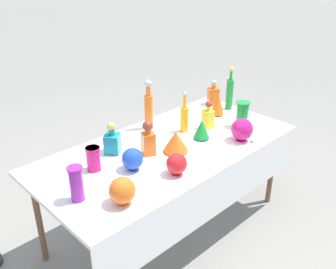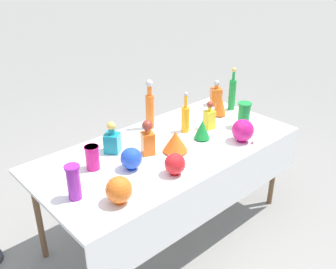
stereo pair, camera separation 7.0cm
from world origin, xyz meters
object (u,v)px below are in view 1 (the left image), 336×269
at_px(cardboard_box_behind_left, 89,168).
at_px(round_bowl_1, 242,129).
at_px(tall_bottle_0, 184,118).
at_px(round_bowl_0, 133,159).
at_px(slender_vase_1, 93,158).
at_px(fluted_vase_1, 218,102).
at_px(slender_vase_2, 76,183).
at_px(fluted_vase_0, 176,141).
at_px(square_decanter_1, 208,117).
at_px(square_decanter_3, 112,141).
at_px(fluted_vase_2, 202,129).
at_px(square_decanter_2, 213,95).
at_px(slender_vase_0, 242,113).
at_px(round_bowl_3, 177,164).
at_px(square_decanter_0, 148,139).
at_px(tall_bottle_1, 149,107).
at_px(round_bowl_2, 122,191).
at_px(tall_bottle_2, 230,92).

bearing_deg(cardboard_box_behind_left, round_bowl_1, -68.81).
relative_size(tall_bottle_0, round_bowl_0, 2.17).
height_order(slender_vase_1, fluted_vase_1, fluted_vase_1).
relative_size(tall_bottle_0, slender_vase_2, 1.52).
bearing_deg(fluted_vase_0, square_decanter_1, 12.05).
relative_size(square_decanter_3, fluted_vase_2, 1.51).
bearing_deg(round_bowl_1, square_decanter_2, 56.43).
bearing_deg(slender_vase_0, cardboard_box_behind_left, 121.46).
height_order(square_decanter_2, round_bowl_3, square_decanter_2).
distance_m(square_decanter_0, slender_vase_2, 0.67).
xyz_separation_m(tall_bottle_0, round_bowl_3, (-0.50, -0.41, -0.04)).
xyz_separation_m(tall_bottle_1, round_bowl_1, (0.36, -0.66, -0.09)).
height_order(tall_bottle_1, slender_vase_0, tall_bottle_1).
relative_size(square_decanter_1, round_bowl_3, 1.59).
bearing_deg(slender_vase_2, fluted_vase_1, 8.49).
height_order(slender_vase_0, cardboard_box_behind_left, slender_vase_0).
relative_size(tall_bottle_0, square_decanter_3, 1.41).
xyz_separation_m(tall_bottle_1, round_bowl_3, (-0.34, -0.65, -0.10)).
xyz_separation_m(square_decanter_0, slender_vase_2, (-0.66, -0.12, -0.00)).
xyz_separation_m(fluted_vase_0, cardboard_box_behind_left, (-0.05, 1.16, -0.72)).
xyz_separation_m(tall_bottle_1, cardboard_box_behind_left, (-0.17, 0.72, -0.82)).
distance_m(round_bowl_0, round_bowl_2, 0.37).
relative_size(tall_bottle_0, square_decanter_1, 1.42).
distance_m(tall_bottle_1, cardboard_box_behind_left, 1.11).
xyz_separation_m(square_decanter_3, fluted_vase_0, (0.34, -0.30, -0.01)).
bearing_deg(round_bowl_2, tall_bottle_2, 16.25).
xyz_separation_m(tall_bottle_1, fluted_vase_0, (-0.13, -0.43, -0.10)).
distance_m(tall_bottle_0, round_bowl_3, 0.65).
height_order(tall_bottle_0, slender_vase_1, tall_bottle_0).
distance_m(tall_bottle_2, square_decanter_0, 1.10).
height_order(square_decanter_0, slender_vase_0, square_decanter_0).
height_order(slender_vase_0, fluted_vase_1, fluted_vase_1).
height_order(square_decanter_3, round_bowl_1, square_decanter_3).
distance_m(square_decanter_3, round_bowl_1, 0.98).
bearing_deg(fluted_vase_1, slender_vase_0, -96.99).
xyz_separation_m(slender_vase_2, round_bowl_1, (1.31, -0.21, -0.02)).
bearing_deg(round_bowl_3, fluted_vase_1, 24.78).
bearing_deg(slender_vase_1, round_bowl_3, -49.60).
xyz_separation_m(fluted_vase_0, fluted_vase_1, (0.74, 0.22, 0.03)).
distance_m(square_decanter_1, square_decanter_2, 0.53).
height_order(square_decanter_1, cardboard_box_behind_left, square_decanter_1).
xyz_separation_m(round_bowl_0, round_bowl_1, (0.87, -0.25, 0.01)).
bearing_deg(round_bowl_2, square_decanter_0, 34.26).
bearing_deg(round_bowl_0, slender_vase_1, 136.75).
bearing_deg(slender_vase_0, square_decanter_3, 160.25).
height_order(fluted_vase_0, round_bowl_2, round_bowl_2).
xyz_separation_m(tall_bottle_0, slender_vase_1, (-0.86, 0.01, -0.03)).
xyz_separation_m(square_decanter_1, fluted_vase_2, (-0.18, -0.09, -0.02)).
relative_size(square_decanter_2, fluted_vase_1, 1.06).
distance_m(square_decanter_0, round_bowl_0, 0.23).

